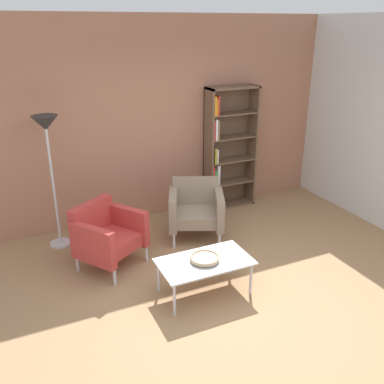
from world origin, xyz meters
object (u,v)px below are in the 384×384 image
Objects in this scene: decorative_bowl at (205,258)px; armchair_corner_red at (196,208)px; floor_lamp_torchiere at (47,139)px; coffee_table_low at (205,263)px; bookshelf_tall at (226,151)px; armchair_near_window at (107,234)px.

decorative_bowl is 1.35m from armchair_corner_red.
coffee_table_low is at bearing -54.60° from floor_lamp_torchiere.
armchair_near_window is (-2.17, -1.01, -0.50)m from bookshelf_tall.
decorative_bowl is at bearing 146.31° from coffee_table_low.
decorative_bowl is at bearing -87.77° from armchair_corner_red.
coffee_table_low is 1.30m from armchair_near_window.
decorative_bowl is at bearing -85.57° from armchair_near_window.
armchair_corner_red is at bearing -138.71° from bookshelf_tall.
floor_lamp_torchiere is (-1.76, 0.54, 1.03)m from armchair_corner_red.
armchair_near_window is at bearing 128.61° from decorative_bowl.
armchair_corner_red is at bearing 68.76° from decorative_bowl.
decorative_bowl is (-1.36, -2.02, -0.48)m from bookshelf_tall.
bookshelf_tall is 2.01× the size of armchair_near_window.
armchair_near_window is at bearing 128.61° from coffee_table_low.
floor_lamp_torchiere is (-1.27, 1.79, 1.01)m from decorative_bowl.
bookshelf_tall is 1.09× the size of floor_lamp_torchiere.
armchair_corner_red is at bearing -16.99° from floor_lamp_torchiere.
floor_lamp_torchiere is at bearing -174.99° from bookshelf_tall.
bookshelf_tall reaches higher than armchair_corner_red.
floor_lamp_torchiere reaches higher than coffee_table_low.
coffee_table_low is 0.57× the size of floor_lamp_torchiere.
bookshelf_tall is 2.45m from armchair_near_window.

